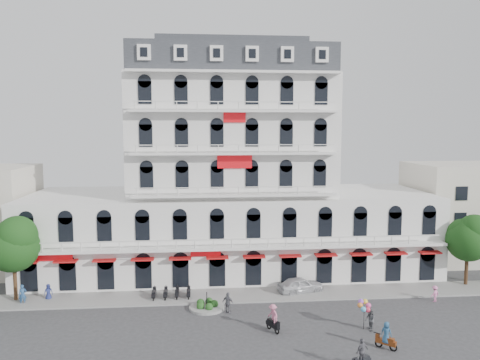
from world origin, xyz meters
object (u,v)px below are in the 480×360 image
(rider_northeast, at_px, (362,354))
(balloon_vendor, at_px, (368,315))
(rider_east, at_px, (386,336))
(rider_center, at_px, (273,317))
(parked_car, at_px, (300,285))

(rider_northeast, relative_size, balloon_vendor, 0.93)
(rider_east, relative_size, rider_center, 0.92)
(parked_car, bearing_deg, rider_northeast, 170.01)
(rider_northeast, bearing_deg, rider_center, -80.77)
(parked_car, xyz_separation_m, rider_east, (3.73, -12.46, 0.26))
(rider_center, bearing_deg, rider_east, 38.19)
(rider_center, distance_m, balloon_vendor, 7.74)
(rider_east, height_order, balloon_vendor, balloon_vendor)
(rider_east, bearing_deg, rider_center, 16.27)
(rider_east, bearing_deg, rider_northeast, 86.41)
(rider_northeast, xyz_separation_m, rider_center, (-5.05, 6.56, 0.08))
(rider_center, bearing_deg, balloon_vendor, 60.34)
(rider_northeast, height_order, rider_center, rider_center)
(balloon_vendor, bearing_deg, parked_car, 111.31)
(balloon_vendor, bearing_deg, rider_northeast, -113.69)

